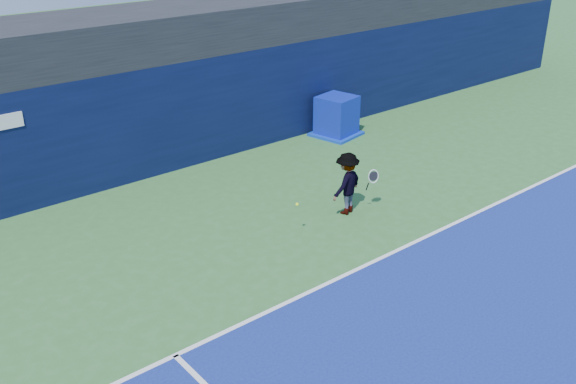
% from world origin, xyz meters
% --- Properties ---
extents(ground, '(80.00, 80.00, 0.00)m').
position_xyz_m(ground, '(0.00, 0.00, 0.00)').
color(ground, '#326A2F').
rests_on(ground, ground).
extents(baseline, '(24.00, 0.10, 0.01)m').
position_xyz_m(baseline, '(0.00, 3.00, 0.01)').
color(baseline, white).
rests_on(baseline, ground).
extents(stadium_band, '(36.00, 3.00, 1.20)m').
position_xyz_m(stadium_band, '(0.00, 11.50, 3.60)').
color(stadium_band, black).
rests_on(stadium_band, back_wall_assembly).
extents(back_wall_assembly, '(36.00, 1.03, 3.00)m').
position_xyz_m(back_wall_assembly, '(-0.00, 10.50, 1.50)').
color(back_wall_assembly, black).
rests_on(back_wall_assembly, ground).
extents(equipment_cart, '(1.58, 1.58, 1.29)m').
position_xyz_m(equipment_cart, '(4.64, 9.29, 0.59)').
color(equipment_cart, '#0B1B9D').
rests_on(equipment_cart, ground).
extents(tennis_player, '(1.28, 0.79, 1.54)m').
position_xyz_m(tennis_player, '(0.98, 5.06, 0.77)').
color(tennis_player, silver).
rests_on(tennis_player, ground).
extents(tennis_ball, '(0.07, 0.07, 0.07)m').
position_xyz_m(tennis_ball, '(-0.69, 4.93, 0.78)').
color(tennis_ball, '#D6F71B').
rests_on(tennis_ball, ground).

